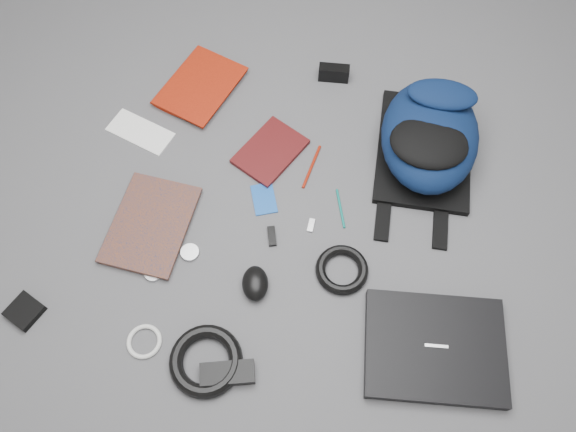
% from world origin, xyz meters
% --- Properties ---
extents(ground, '(4.00, 4.00, 0.00)m').
position_xyz_m(ground, '(0.00, 0.00, 0.00)').
color(ground, '#4F4F51').
rests_on(ground, ground).
extents(backpack, '(0.32, 0.45, 0.18)m').
position_xyz_m(backpack, '(0.34, 0.31, 0.09)').
color(backpack, black).
rests_on(backpack, ground).
extents(laptop, '(0.38, 0.32, 0.03)m').
position_xyz_m(laptop, '(0.44, -0.27, 0.02)').
color(laptop, black).
rests_on(laptop, ground).
extents(textbook_red, '(0.26, 0.31, 0.03)m').
position_xyz_m(textbook_red, '(-0.47, 0.40, 0.01)').
color(textbook_red, maroon).
rests_on(textbook_red, ground).
extents(comic_book, '(0.21, 0.29, 0.02)m').
position_xyz_m(comic_book, '(-0.46, -0.11, 0.01)').
color(comic_book, '#A2450B').
rests_on(comic_book, ground).
extents(envelope, '(0.21, 0.14, 0.00)m').
position_xyz_m(envelope, '(-0.50, 0.18, 0.00)').
color(envelope, white).
rests_on(envelope, ground).
extents(dvd_case, '(0.21, 0.24, 0.02)m').
position_xyz_m(dvd_case, '(-0.10, 0.20, 0.01)').
color(dvd_case, '#3C0B0B').
rests_on(dvd_case, ground).
extents(compact_camera, '(0.10, 0.05, 0.05)m').
position_xyz_m(compact_camera, '(0.02, 0.52, 0.03)').
color(compact_camera, black).
rests_on(compact_camera, ground).
extents(sticker_disc, '(0.10, 0.10, 0.00)m').
position_xyz_m(sticker_disc, '(-0.10, 0.23, 0.00)').
color(sticker_disc, silver).
rests_on(sticker_disc, ground).
extents(pen_teal, '(0.05, 0.12, 0.01)m').
position_xyz_m(pen_teal, '(0.14, 0.07, 0.00)').
color(pen_teal, '#0C7165').
rests_on(pen_teal, ground).
extents(pen_red, '(0.03, 0.15, 0.01)m').
position_xyz_m(pen_red, '(0.03, 0.18, 0.00)').
color(pen_red, maroon).
rests_on(pen_red, ground).
extents(id_badge, '(0.10, 0.11, 0.00)m').
position_xyz_m(id_badge, '(-0.08, 0.04, 0.00)').
color(id_badge, '#1754B1').
rests_on(id_badge, ground).
extents(usb_black, '(0.04, 0.06, 0.01)m').
position_xyz_m(usb_black, '(-0.03, -0.06, 0.01)').
color(usb_black, black).
rests_on(usb_black, ground).
extents(usb_silver, '(0.02, 0.04, 0.01)m').
position_xyz_m(usb_silver, '(0.07, -0.01, 0.00)').
color(usb_silver, '#B4B5B7').
rests_on(usb_silver, ground).
extents(mouse, '(0.09, 0.11, 0.05)m').
position_xyz_m(mouse, '(-0.04, -0.21, 0.03)').
color(mouse, black).
rests_on(mouse, ground).
extents(headphone_left, '(0.06, 0.06, 0.01)m').
position_xyz_m(headphone_left, '(-0.31, -0.24, 0.01)').
color(headphone_left, '#B6B7B9').
rests_on(headphone_left, ground).
extents(headphone_right, '(0.06, 0.06, 0.01)m').
position_xyz_m(headphone_right, '(-0.23, -0.16, 0.01)').
color(headphone_right, '#B0B0B2').
rests_on(headphone_right, ground).
extents(cable_coil, '(0.16, 0.16, 0.03)m').
position_xyz_m(cable_coil, '(0.18, -0.12, 0.01)').
color(cable_coil, black).
rests_on(cable_coil, ground).
extents(power_brick, '(0.14, 0.09, 0.03)m').
position_xyz_m(power_brick, '(-0.04, -0.45, 0.02)').
color(power_brick, black).
rests_on(power_brick, ground).
extents(power_cord_coil, '(0.23, 0.23, 0.04)m').
position_xyz_m(power_cord_coil, '(-0.10, -0.43, 0.02)').
color(power_cord_coil, black).
rests_on(power_cord_coil, ground).
extents(pouch, '(0.10, 0.10, 0.02)m').
position_xyz_m(pouch, '(-0.59, -0.42, 0.01)').
color(pouch, black).
rests_on(pouch, ground).
extents(white_cable_coil, '(0.11, 0.11, 0.01)m').
position_xyz_m(white_cable_coil, '(-0.27, -0.42, 0.01)').
color(white_cable_coil, silver).
rests_on(white_cable_coil, ground).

